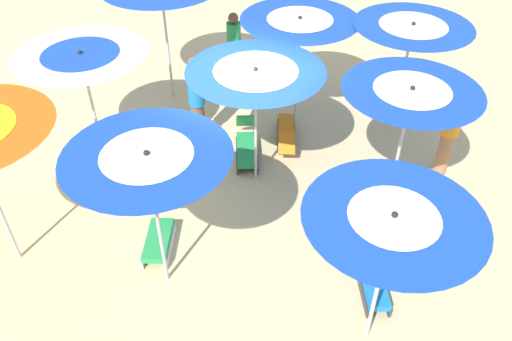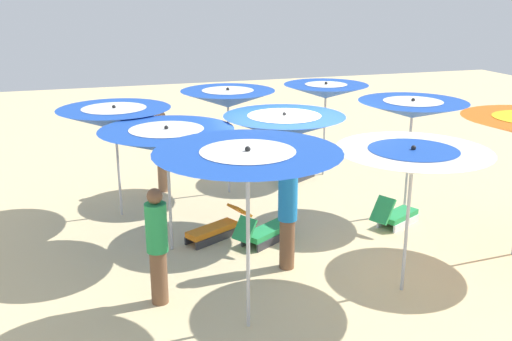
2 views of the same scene
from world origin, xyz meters
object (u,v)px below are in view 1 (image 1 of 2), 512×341
Objects in this scene: beach_umbrella_6 at (392,227)px; beachgoer_1 at (451,129)px; beach_umbrella_0 at (411,36)px; beach_umbrella_7 at (148,165)px; beachgoer_2 at (234,50)px; beach_umbrella_3 at (410,100)px; beach_umbrella_4 at (256,82)px; lounger_2 at (246,147)px; lounger_3 at (286,133)px; beach_umbrella_1 at (299,29)px; lounger_1 at (372,277)px; beachgoer_0 at (197,99)px; beach_umbrella_5 at (82,63)px; lounger_0 at (159,234)px.

beachgoer_1 is (0.05, -3.82, -1.07)m from beach_umbrella_6.
beach_umbrella_7 reaches higher than beach_umbrella_0.
beach_umbrella_3 is at bearing 143.36° from beachgoer_2.
beach_umbrella_3 is 1.03× the size of beach_umbrella_6.
lounger_2 is (0.49, -0.51, -1.74)m from beach_umbrella_4.
beach_umbrella_4 is 1.63× the size of lounger_3.
beach_umbrella_0 is 1.83m from beachgoer_1.
beach_umbrella_7 is 3.63m from lounger_2.
beach_umbrella_1 is 2.03m from beachgoer_2.
lounger_1 is 4.48m from beachgoer_0.
beach_umbrella_7 is 1.35× the size of beachgoer_2.
beachgoer_1 is (-4.26, -1.32, 0.01)m from beachgoer_0.
beach_umbrella_0 is at bearing -106.63° from beach_umbrella_7.
beach_umbrella_7 is at bearing 10.45° from beach_umbrella_6.
beach_umbrella_0 is 0.95× the size of beach_umbrella_3.
beach_umbrella_5 is 0.96× the size of beach_umbrella_7.
beach_umbrella_1 is 1.28× the size of beachgoer_2.
beachgoer_0 is (1.50, -0.47, -1.01)m from beach_umbrella_4.
beach_umbrella_5 is 1.24× the size of beachgoer_1.
beach_umbrella_4 is at bearing -71.37° from beachgoer_1.
beachgoer_2 is (-0.70, -3.46, -1.09)m from beach_umbrella_5.
beach_umbrella_5 is at bearing 18.66° from beach_umbrella_4.
beach_umbrella_5 is at bearing -78.00° from beachgoer_1.
lounger_2 is 2.63m from beachgoer_2.
beach_umbrella_0 is 1.81× the size of lounger_1.
beach_umbrella_4 is 3.40m from beachgoer_2.
beach_umbrella_0 is at bearing 125.77° from beachgoer_0.
beach_umbrella_1 is at bearing 140.55° from lounger_2.
beach_umbrella_0 is 0.98× the size of beach_umbrella_6.
beach_umbrella_0 is 1.00× the size of beach_umbrella_1.
beach_umbrella_5 is at bearing -11.59° from beach_umbrella_6.
lounger_3 is (-0.23, 0.83, -1.72)m from beach_umbrella_1.
beach_umbrella_0 reaches higher than lounger_0.
beachgoer_1 is (-3.27, -3.84, 0.72)m from lounger_0.
beach_umbrella_4 is at bearing 60.43° from beach_umbrella_0.
beachgoer_0 is (0.99, -2.53, 0.71)m from lounger_0.
beach_umbrella_3 is 2.29m from beach_umbrella_4.
beach_umbrella_7 reaches higher than beach_umbrella_1.
beach_umbrella_0 is 1.74× the size of lounger_2.
beach_umbrella_1 is 3.03m from beach_umbrella_3.
beach_umbrella_3 is 2.53m from beach_umbrella_6.
beachgoer_1 is 4.80m from beachgoer_2.
beach_umbrella_1 is at bearing 155.30° from beachgoer_2.
beachgoer_0 is (1.02, 0.04, 0.73)m from lounger_2.
beach_umbrella_7 is 3.56m from beachgoer_0.
beachgoer_2 is (4.55, -3.80, 0.70)m from lounger_1.
lounger_3 is at bearing -94.03° from beachgoer_1.
beachgoer_0 is at bearing -144.73° from lounger_1.
beach_umbrella_3 is 1.35× the size of beachgoer_2.
lounger_1 is at bearing -73.63° from beach_umbrella_6.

